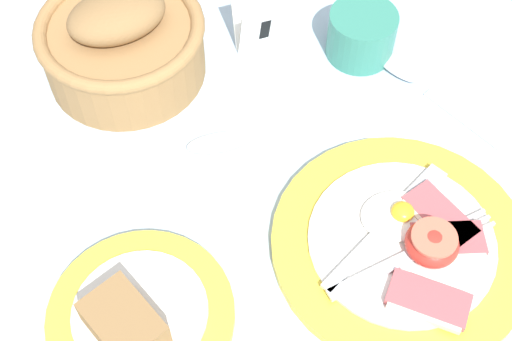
# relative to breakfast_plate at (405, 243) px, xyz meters

# --- Properties ---
(ground_plane) EXTENTS (3.00, 3.00, 0.00)m
(ground_plane) POSITION_rel_breakfast_plate_xyz_m (-0.11, 0.03, -0.01)
(ground_plane) COLOR #A3BCD1
(breakfast_plate) EXTENTS (0.26, 0.26, 0.04)m
(breakfast_plate) POSITION_rel_breakfast_plate_xyz_m (0.00, 0.00, 0.00)
(breakfast_plate) COLOR yellow
(breakfast_plate) RESTS_ON ground_plane
(bread_plate) EXTENTS (0.18, 0.18, 0.05)m
(bread_plate) POSITION_rel_breakfast_plate_xyz_m (-0.26, -0.04, 0.00)
(bread_plate) COLOR yellow
(bread_plate) RESTS_ON ground_plane
(sugar_cup) EXTENTS (0.08, 0.08, 0.06)m
(sugar_cup) POSITION_rel_breakfast_plate_xyz_m (0.02, 0.27, 0.02)
(sugar_cup) COLOR #337F6B
(sugar_cup) RESTS_ON ground_plane
(bread_basket) EXTENTS (0.19, 0.19, 0.11)m
(bread_basket) POSITION_rel_breakfast_plate_xyz_m (-0.26, 0.28, 0.04)
(bread_basket) COLOR olive
(bread_basket) RESTS_ON ground_plane
(number_card) EXTENTS (0.07, 0.06, 0.07)m
(number_card) POSITION_rel_breakfast_plate_xyz_m (-0.10, 0.29, 0.03)
(number_card) COLOR white
(number_card) RESTS_ON ground_plane
(teaspoon_by_saucer) EXTENTS (0.12, 0.17, 0.01)m
(teaspoon_by_saucer) POSITION_rel_breakfast_plate_xyz_m (0.07, 0.21, -0.01)
(teaspoon_by_saucer) COLOR silver
(teaspoon_by_saucer) RESTS_ON ground_plane
(teaspoon_near_cup) EXTENTS (0.19, 0.03, 0.01)m
(teaspoon_near_cup) POSITION_rel_breakfast_plate_xyz_m (-0.19, 0.15, -0.01)
(teaspoon_near_cup) COLOR silver
(teaspoon_near_cup) RESTS_ON ground_plane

